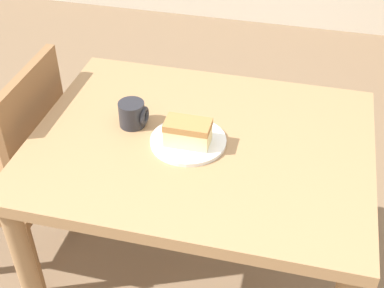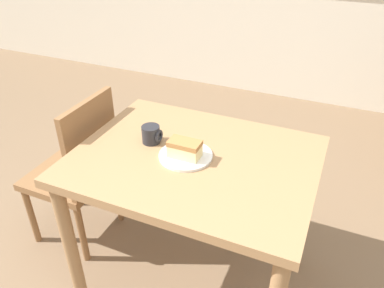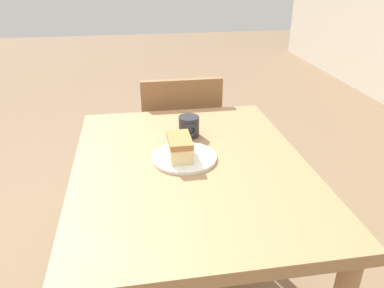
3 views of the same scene
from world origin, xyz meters
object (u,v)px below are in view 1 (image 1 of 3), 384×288
at_px(dining_table_near, 200,170).
at_px(coffee_mug, 133,114).
at_px(plate, 188,141).
at_px(chair_near_window, 17,169).
at_px(cake_slice, 188,132).

height_order(dining_table_near, coffee_mug, coffee_mug).
xyz_separation_m(dining_table_near, plate, (-0.03, -0.02, 0.12)).
distance_m(dining_table_near, chair_near_window, 0.72).
relative_size(plate, cake_slice, 1.70).
height_order(cake_slice, coffee_mug, cake_slice).
height_order(dining_table_near, plate, plate).
xyz_separation_m(cake_slice, coffee_mug, (-0.19, 0.06, -0.01)).
bearing_deg(plate, dining_table_near, 28.30).
relative_size(dining_table_near, coffee_mug, 11.55).
distance_m(dining_table_near, plate, 0.13).
height_order(plate, cake_slice, cake_slice).
bearing_deg(coffee_mug, dining_table_near, -7.59).
xyz_separation_m(chair_near_window, coffee_mug, (0.48, -0.02, 0.34)).
bearing_deg(plate, chair_near_window, 174.06).
bearing_deg(dining_table_near, cake_slice, -133.21).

